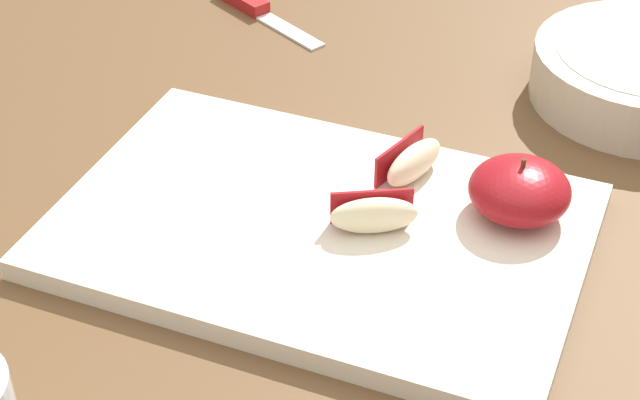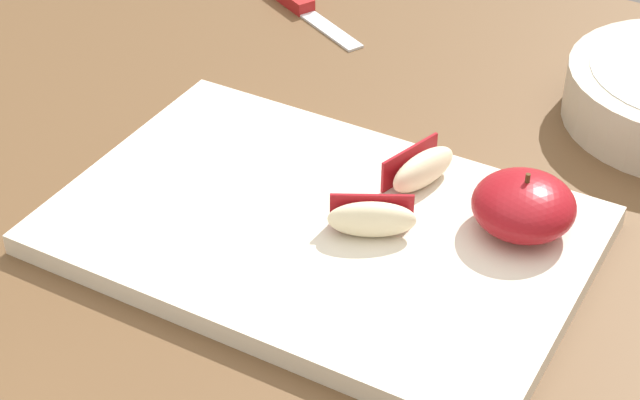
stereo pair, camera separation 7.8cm
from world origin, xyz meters
name	(u,v)px [view 2 (the right image)]	position (x,y,z in m)	size (l,w,h in m)	color
dining_table	(390,329)	(0.00, 0.00, 0.64)	(1.18, 0.97, 0.74)	brown
cutting_board	(320,230)	(-0.05, -0.03, 0.75)	(0.39, 0.26, 0.02)	beige
apple_half_skin_up	(524,205)	(0.09, 0.03, 0.78)	(0.08, 0.08, 0.05)	maroon
apple_wedge_left	(420,168)	(0.00, 0.05, 0.77)	(0.04, 0.07, 0.03)	beige
apple_wedge_back	(372,219)	(-0.01, -0.03, 0.77)	(0.07, 0.05, 0.03)	beige
paring_knife	(296,2)	(-0.26, 0.29, 0.75)	(0.15, 0.09, 0.01)	silver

